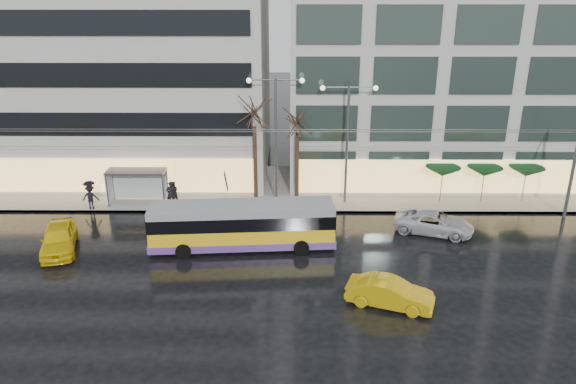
{
  "coord_description": "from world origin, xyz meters",
  "views": [
    {
      "loc": [
        3.13,
        -27.23,
        15.68
      ],
      "look_at": [
        2.89,
        5.0,
        3.16
      ],
      "focal_mm": 35.0,
      "sensor_mm": 36.0,
      "label": 1
    }
  ],
  "objects_px": {
    "trolleybus": "(242,227)",
    "taxi_a": "(59,238)",
    "bus_shelter": "(132,179)",
    "street_lamp_near": "(276,124)"
  },
  "relations": [
    {
      "from": "trolleybus",
      "to": "street_lamp_near",
      "type": "xyz_separation_m",
      "value": [
        1.87,
        7.13,
        4.59
      ]
    },
    {
      "from": "bus_shelter",
      "to": "taxi_a",
      "type": "distance_m",
      "value": 7.99
    },
    {
      "from": "taxi_a",
      "to": "trolleybus",
      "type": "bearing_deg",
      "value": -13.74
    },
    {
      "from": "bus_shelter",
      "to": "street_lamp_near",
      "type": "height_order",
      "value": "street_lamp_near"
    },
    {
      "from": "street_lamp_near",
      "to": "taxi_a",
      "type": "bearing_deg",
      "value": -149.65
    },
    {
      "from": "street_lamp_near",
      "to": "taxi_a",
      "type": "height_order",
      "value": "street_lamp_near"
    },
    {
      "from": "trolleybus",
      "to": "street_lamp_near",
      "type": "height_order",
      "value": "street_lamp_near"
    },
    {
      "from": "trolleybus",
      "to": "taxi_a",
      "type": "relative_size",
      "value": 2.34
    },
    {
      "from": "street_lamp_near",
      "to": "taxi_a",
      "type": "distance_m",
      "value": 15.88
    },
    {
      "from": "bus_shelter",
      "to": "trolleybus",
      "type": "bearing_deg",
      "value": -39.49
    }
  ]
}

